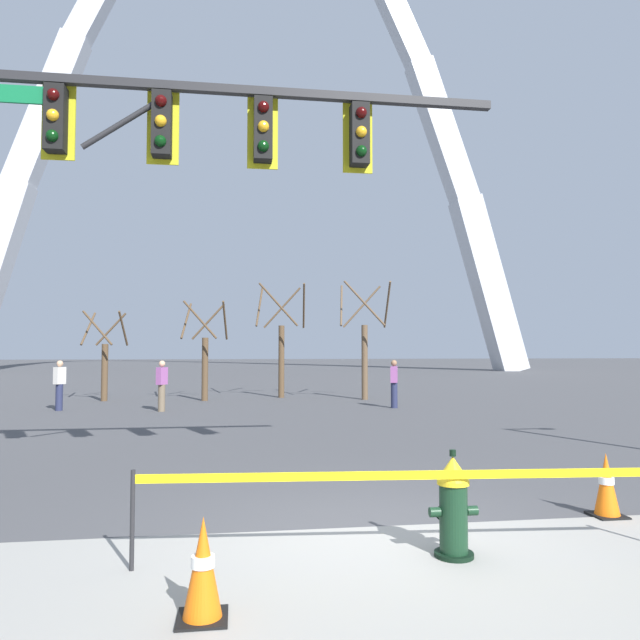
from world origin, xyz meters
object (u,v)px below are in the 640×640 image
at_px(traffic_cone_by_hydrant, 606,485).
at_px(pedestrian_walking_right, 59,385).
at_px(traffic_signal_gantry, 130,169).
at_px(pedestrian_walking_left, 162,385).
at_px(pedestrian_standing_center, 394,383).
at_px(monument_arch, 254,132).
at_px(traffic_cone_mid_sidewalk, 203,569).
at_px(fire_hydrant, 453,506).

bearing_deg(traffic_cone_by_hydrant, pedestrian_walking_right, 126.27).
xyz_separation_m(traffic_cone_by_hydrant, traffic_signal_gantry, (-5.71, 1.89, 4.05)).
height_order(pedestrian_walking_left, pedestrian_standing_center, same).
height_order(monument_arch, pedestrian_walking_left, monument_arch).
bearing_deg(traffic_cone_by_hydrant, traffic_cone_mid_sidewalk, -156.13).
bearing_deg(fire_hydrant, traffic_cone_mid_sidewalk, -156.57).
height_order(pedestrian_standing_center, pedestrian_walking_right, same).
bearing_deg(traffic_cone_mid_sidewalk, pedestrian_walking_right, 109.19).
relative_size(fire_hydrant, pedestrian_walking_left, 0.62).
xyz_separation_m(fire_hydrant, monument_arch, (-0.60, 46.40, 20.91)).
xyz_separation_m(traffic_cone_by_hydrant, monument_arch, (-2.83, 45.39, 21.02)).
distance_m(traffic_cone_mid_sidewalk, pedestrian_walking_left, 14.79).
height_order(traffic_cone_mid_sidewalk, pedestrian_standing_center, pedestrian_standing_center).
xyz_separation_m(traffic_cone_mid_sidewalk, pedestrian_walking_right, (-5.35, 15.36, 0.46)).
relative_size(pedestrian_walking_left, pedestrian_walking_right, 1.00).
height_order(fire_hydrant, traffic_signal_gantry, traffic_signal_gantry).
xyz_separation_m(monument_arch, pedestrian_walking_left, (-3.73, -32.73, -20.56)).
relative_size(monument_arch, pedestrian_standing_center, 31.77).
xyz_separation_m(pedestrian_walking_left, pedestrian_standing_center, (7.52, 0.04, 0.00)).
bearing_deg(traffic_cone_mid_sidewalk, pedestrian_walking_left, 98.12).
bearing_deg(fire_hydrant, pedestrian_walking_left, 107.55).
height_order(fire_hydrant, traffic_cone_mid_sidewalk, fire_hydrant).
bearing_deg(traffic_cone_by_hydrant, traffic_signal_gantry, 161.67).
relative_size(traffic_cone_mid_sidewalk, pedestrian_standing_center, 0.46).
xyz_separation_m(traffic_signal_gantry, pedestrian_walking_left, (-0.85, 10.77, -3.59)).
xyz_separation_m(monument_arch, pedestrian_walking_right, (-6.98, -32.01, -20.56)).
bearing_deg(traffic_cone_by_hydrant, pedestrian_walking_left, 117.39).
xyz_separation_m(traffic_cone_by_hydrant, pedestrian_standing_center, (0.96, 12.70, 0.46)).
distance_m(monument_arch, pedestrian_standing_center, 38.81).
bearing_deg(monument_arch, traffic_signal_gantry, -93.79).
xyz_separation_m(traffic_cone_mid_sidewalk, monument_arch, (1.64, 47.37, 21.02)).
bearing_deg(pedestrian_standing_center, pedestrian_walking_left, -179.71).
distance_m(fire_hydrant, traffic_cone_mid_sidewalk, 2.44).
distance_m(fire_hydrant, monument_arch, 50.90).
height_order(traffic_cone_mid_sidewalk, traffic_signal_gantry, traffic_signal_gantry).
height_order(traffic_cone_by_hydrant, traffic_signal_gantry, traffic_signal_gantry).
bearing_deg(monument_arch, traffic_cone_by_hydrant, -86.43).
bearing_deg(pedestrian_walking_left, pedestrian_walking_right, 167.55).
distance_m(traffic_signal_gantry, pedestrian_standing_center, 13.20).
xyz_separation_m(fire_hydrant, pedestrian_walking_left, (-4.32, 13.67, 0.35)).
xyz_separation_m(fire_hydrant, traffic_cone_mid_sidewalk, (-2.23, -0.97, -0.11)).
relative_size(fire_hydrant, traffic_cone_mid_sidewalk, 1.36).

